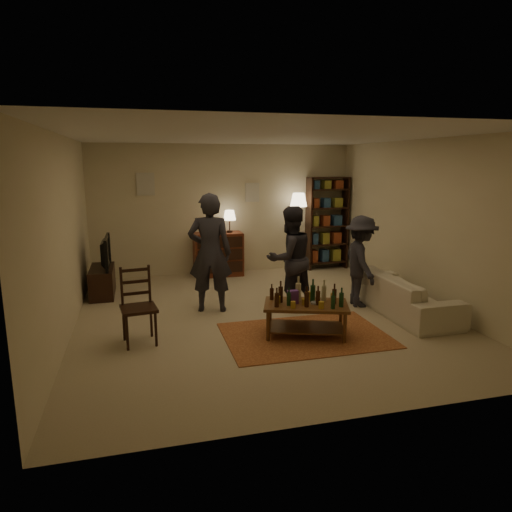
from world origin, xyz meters
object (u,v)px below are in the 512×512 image
object	(u,v)px
dresser	(219,253)
person_by_sofa	(361,261)
person_right	(290,259)
coffee_table	(306,307)
bookshelf	(327,222)
floor_lamp	(298,205)
sofa	(404,294)
dining_chair	(138,302)
tv_stand	(102,274)
person_left	(210,253)

from	to	relation	value
dresser	person_by_sofa	bearing A→B (deg)	-54.00
person_right	person_by_sofa	xyz separation A→B (m)	(1.19, -0.10, -0.09)
coffee_table	bookshelf	bearing A→B (deg)	63.06
person_right	person_by_sofa	distance (m)	1.19
floor_lamp	sofa	size ratio (longest dim) A/B	0.81
coffee_table	dining_chair	size ratio (longest dim) A/B	1.23
bookshelf	person_right	distance (m)	3.10
bookshelf	sofa	xyz separation A→B (m)	(-0.05, -3.18, -0.73)
coffee_table	floor_lamp	bearing A→B (deg)	71.92
coffee_table	person_right	xyz separation A→B (m)	(0.16, 1.15, 0.42)
dining_chair	bookshelf	xyz separation A→B (m)	(4.09, 3.36, 0.50)
dresser	bookshelf	size ratio (longest dim) A/B	0.67
coffee_table	bookshelf	world-z (taller)	bookshelf
floor_lamp	coffee_table	bearing A→B (deg)	-108.08
person_right	dresser	bearing A→B (deg)	-89.66
tv_stand	bookshelf	size ratio (longest dim) A/B	0.52
dresser	bookshelf	xyz separation A→B (m)	(2.44, 0.07, 0.56)
coffee_table	dresser	bearing A→B (deg)	98.51
dining_chair	person_left	xyz separation A→B (m)	(1.12, 1.05, 0.40)
tv_stand	dresser	xyz separation A→B (m)	(2.25, 0.91, 0.09)
dresser	floor_lamp	world-z (taller)	floor_lamp
dining_chair	sofa	world-z (taller)	dining_chair
coffee_table	dresser	world-z (taller)	dresser
sofa	coffee_table	bearing A→B (deg)	106.35
coffee_table	person_left	xyz separation A→B (m)	(-1.07, 1.41, 0.53)
coffee_table	tv_stand	size ratio (longest dim) A/B	1.19
dining_chair	tv_stand	size ratio (longest dim) A/B	0.97
dresser	person_left	bearing A→B (deg)	-103.16
person_right	person_left	bearing A→B (deg)	-26.96
dining_chair	person_by_sofa	distance (m)	3.62
tv_stand	sofa	bearing A→B (deg)	-25.34
dresser	person_left	world-z (taller)	person_left
person_left	person_by_sofa	bearing A→B (deg)	-174.74
person_left	dresser	bearing A→B (deg)	-89.52
dresser	person_left	xyz separation A→B (m)	(-0.53, -2.25, 0.46)
dining_chair	floor_lamp	xyz separation A→B (m)	(3.37, 3.23, 0.90)
coffee_table	dresser	distance (m)	3.70
bookshelf	person_left	world-z (taller)	bookshelf
bookshelf	sofa	distance (m)	3.26
person_left	person_right	distance (m)	1.26
floor_lamp	bookshelf	bearing A→B (deg)	10.25
tv_stand	bookshelf	xyz separation A→B (m)	(4.69, 0.98, 0.65)
coffee_table	person_left	size ratio (longest dim) A/B	0.67
tv_stand	person_right	bearing A→B (deg)	-28.21
person_left	coffee_table	bearing A→B (deg)	140.96
dining_chair	tv_stand	distance (m)	2.46
tv_stand	dresser	world-z (taller)	dresser
dining_chair	person_right	distance (m)	2.50
bookshelf	person_right	size ratio (longest dim) A/B	1.21
dresser	person_left	size ratio (longest dim) A/B	0.73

